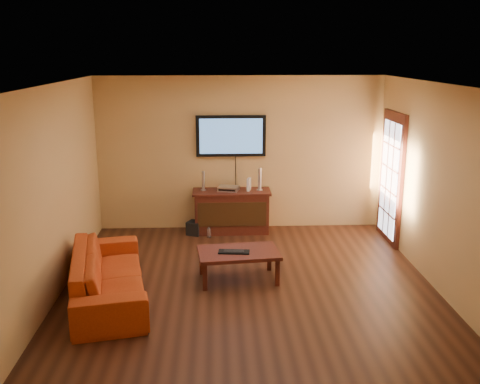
{
  "coord_description": "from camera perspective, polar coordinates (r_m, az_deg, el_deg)",
  "views": [
    {
      "loc": [
        -0.43,
        -6.75,
        3.09
      ],
      "look_at": [
        -0.08,
        0.8,
        1.1
      ],
      "focal_mm": 40.0,
      "sensor_mm": 36.0,
      "label": 1
    }
  ],
  "objects": [
    {
      "name": "game_console",
      "position": [
        9.28,
        0.96,
        0.82
      ],
      "size": [
        0.09,
        0.16,
        0.22
      ],
      "primitive_type": "cube",
      "rotation": [
        0.0,
        0.0,
        -0.31
      ],
      "color": "white",
      "rests_on": "media_console"
    },
    {
      "name": "av_receiver",
      "position": [
        9.29,
        -1.23,
        0.37
      ],
      "size": [
        0.4,
        0.33,
        0.08
      ],
      "primitive_type": "cube",
      "rotation": [
        0.0,
        0.0,
        -0.27
      ],
      "color": "silver",
      "rests_on": "media_console"
    },
    {
      "name": "speaker_left",
      "position": [
        9.3,
        -3.94,
        1.1
      ],
      "size": [
        0.09,
        0.09,
        0.34
      ],
      "color": "silver",
      "rests_on": "media_console"
    },
    {
      "name": "sofa",
      "position": [
        7.09,
        -13.91,
        -7.75
      ],
      "size": [
        1.06,
        2.28,
        0.86
      ],
      "primitive_type": "imported",
      "rotation": [
        0.0,
        0.0,
        1.77
      ],
      "color": "#AC3913",
      "rests_on": "ground"
    },
    {
      "name": "media_console",
      "position": [
        9.39,
        -0.9,
        -2.05
      ],
      "size": [
        1.35,
        0.52,
        0.75
      ],
      "color": "#3C140D",
      "rests_on": "ground"
    },
    {
      "name": "speaker_right",
      "position": [
        9.29,
        2.12,
        1.28
      ],
      "size": [
        0.11,
        0.11,
        0.39
      ],
      "color": "silver",
      "rests_on": "media_console"
    },
    {
      "name": "bottle",
      "position": [
        9.18,
        -3.33,
        -4.35
      ],
      "size": [
        0.07,
        0.07,
        0.19
      ],
      "color": "white",
      "rests_on": "ground"
    },
    {
      "name": "french_door",
      "position": [
        9.16,
        15.8,
        1.32
      ],
      "size": [
        0.07,
        1.02,
        2.22
      ],
      "color": "#3C140D",
      "rests_on": "ground"
    },
    {
      "name": "coffee_table",
      "position": [
        7.43,
        -0.16,
        -6.7
      ],
      "size": [
        1.17,
        0.78,
        0.42
      ],
      "color": "#3C140D",
      "rests_on": "ground"
    },
    {
      "name": "ground_plane",
      "position": [
        7.44,
        0.92,
        -9.8
      ],
      "size": [
        5.0,
        5.0,
        0.0
      ],
      "primitive_type": "plane",
      "color": "black",
      "rests_on": "ground"
    },
    {
      "name": "subwoofer",
      "position": [
        9.35,
        -4.86,
        -3.84
      ],
      "size": [
        0.31,
        0.31,
        0.23
      ],
      "primitive_type": "cube",
      "rotation": [
        0.0,
        0.0,
        -0.42
      ],
      "color": "black",
      "rests_on": "ground"
    },
    {
      "name": "keyboard",
      "position": [
        7.36,
        -0.66,
        -6.38
      ],
      "size": [
        0.44,
        0.2,
        0.03
      ],
      "color": "black",
      "rests_on": "coffee_table"
    },
    {
      "name": "room_walls",
      "position": [
        7.52,
        0.68,
        4.0
      ],
      "size": [
        5.0,
        5.0,
        5.0
      ],
      "color": "tan",
      "rests_on": "ground"
    },
    {
      "name": "television",
      "position": [
        9.32,
        -0.97,
        6.0
      ],
      "size": [
        1.21,
        0.08,
        0.72
      ],
      "color": "black",
      "rests_on": "ground"
    }
  ]
}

